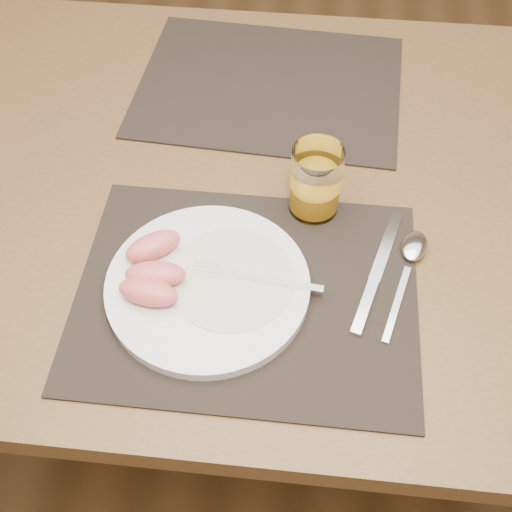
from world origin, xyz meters
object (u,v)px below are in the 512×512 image
object	(u,v)px
placemat_far	(269,85)
fork	(246,276)
plate	(208,286)
spoon	(412,254)
table	(270,213)
placemat_near	(247,293)
juice_glass	(315,184)
knife	(374,280)

from	to	relation	value
placemat_far	fork	size ratio (longest dim) A/B	2.57
plate	spoon	size ratio (longest dim) A/B	1.42
table	placemat_near	size ratio (longest dim) A/B	3.11
table	juice_glass	world-z (taller)	juice_glass
placemat_near	knife	xyz separation A→B (m)	(0.17, 0.04, 0.00)
placemat_far	plate	xyz separation A→B (m)	(-0.04, -0.44, 0.01)
table	knife	size ratio (longest dim) A/B	6.49
knife	plate	bearing A→B (deg)	-170.82
placemat_near	fork	xyz separation A→B (m)	(-0.00, 0.01, 0.02)
plate	fork	size ratio (longest dim) A/B	1.54
placemat_far	fork	world-z (taller)	fork
placemat_near	spoon	world-z (taller)	spoon
knife	fork	bearing A→B (deg)	-172.75
placemat_far	knife	distance (m)	0.44
placemat_near	table	bearing A→B (deg)	86.69
juice_glass	placemat_near	bearing A→B (deg)	-116.34
spoon	juice_glass	size ratio (longest dim) A/B	1.73
fork	placemat_far	bearing A→B (deg)	91.03
placemat_near	fork	size ratio (longest dim) A/B	2.57
plate	fork	xyz separation A→B (m)	(0.05, 0.01, 0.01)
fork	knife	bearing A→B (deg)	7.25
placemat_far	spoon	distance (m)	0.42
plate	knife	world-z (taller)	plate
table	plate	size ratio (longest dim) A/B	5.19
table	knife	bearing A→B (deg)	-49.97
table	plate	distance (m)	0.25
table	fork	distance (m)	0.23
plate	spoon	distance (m)	0.28
knife	juice_glass	distance (m)	0.16
fork	juice_glass	world-z (taller)	juice_glass
table	knife	xyz separation A→B (m)	(0.16, -0.18, 0.09)
juice_glass	fork	bearing A→B (deg)	-119.13
placemat_near	placemat_far	xyz separation A→B (m)	(-0.01, 0.44, 0.00)
placemat_far	knife	bearing A→B (deg)	-66.27
plate	placemat_far	bearing A→B (deg)	84.62
juice_glass	spoon	bearing A→B (deg)	-29.25
fork	knife	xyz separation A→B (m)	(0.17, 0.02, -0.02)
plate	juice_glass	size ratio (longest dim) A/B	2.47
table	juice_glass	xyz separation A→B (m)	(0.07, -0.06, 0.14)
plate	spoon	xyz separation A→B (m)	(0.27, 0.08, -0.00)
spoon	juice_glass	bearing A→B (deg)	150.75
placemat_far	plate	distance (m)	0.44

